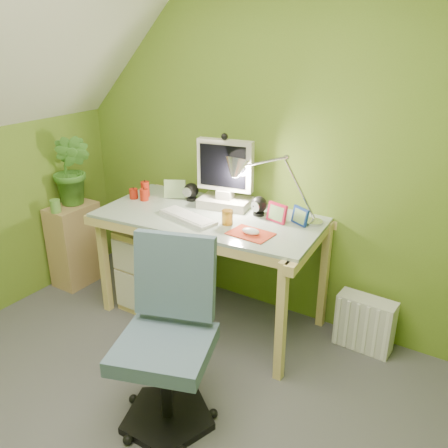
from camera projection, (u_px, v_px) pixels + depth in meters
The scene contains 19 objects.
wall_back at pixel (273, 145), 3.10m from camera, with size 3.20×0.01×2.40m, color olive.
desk at pixel (211, 268), 3.24m from camera, with size 1.46×0.73×0.78m, color #D3B76F, non-canonical shape.
monitor at pixel (225, 171), 3.14m from camera, with size 0.37×0.21×0.50m, color beige, non-canonical shape.
speaker_left at pixel (191, 192), 3.33m from camera, with size 0.11×0.11×0.13m, color black, non-canonical shape.
speaker_right at pixel (259, 206), 3.06m from camera, with size 0.11×0.11×0.13m, color black, non-canonical shape.
keyboard at pixel (188, 217), 3.02m from camera, with size 0.42×0.13×0.02m, color silver.
mousepad at pixel (251, 234), 2.79m from camera, with size 0.25×0.18×0.01m, color red.
mouse at pixel (251, 231), 2.79m from camera, with size 0.11×0.07×0.04m, color white.
amber_tumbler at pixel (227, 217), 2.92m from camera, with size 0.07×0.07×0.09m, color #9B6816.
candle_cluster at pixel (141, 191), 3.38m from camera, with size 0.15×0.13×0.11m, color #AF210F, non-canonical shape.
photo_frame_red at pixel (277, 213), 2.96m from camera, with size 0.14×0.02×0.12m, color #B81336.
photo_frame_blue at pixel (300, 216), 2.92m from camera, with size 0.13×0.02×0.11m, color navy.
photo_frame_green at pixel (175, 189), 3.37m from camera, with size 0.15×0.02×0.13m, color #98B97F.
desk_lamp at pixel (287, 173), 2.89m from camera, with size 0.58×0.25×0.62m, color silver, non-canonical shape.
side_ledge at pixel (76, 244), 3.75m from camera, with size 0.24×0.37×0.65m, color tan.
potted_plant at pixel (72, 170), 3.55m from camera, with size 0.30×0.24×0.55m, color #3E7828.
green_cup at pixel (55, 206), 3.48m from camera, with size 0.07×0.07×0.10m, color #639B40.
task_chair at pixel (164, 346), 2.31m from camera, with size 0.52×0.52×0.94m, color #465E74, non-canonical shape.
radiator at pixel (365, 323), 3.00m from camera, with size 0.36×0.14×0.36m, color silver.
Camera 1 is at (1.37, -1.16, 1.90)m, focal length 38.00 mm.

